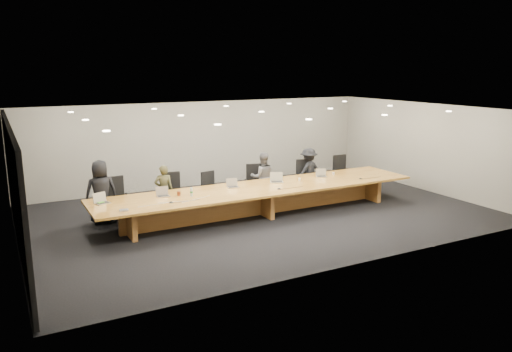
# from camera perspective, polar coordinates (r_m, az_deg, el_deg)

# --- Properties ---
(ground) EXTENTS (12.00, 12.00, 0.00)m
(ground) POSITION_cam_1_polar(r_m,az_deg,el_deg) (13.58, 0.59, -4.36)
(ground) COLOR black
(ground) RESTS_ON ground
(back_wall) EXTENTS (12.00, 0.02, 2.80)m
(back_wall) POSITION_cam_1_polar(r_m,az_deg,el_deg) (16.82, -5.92, 3.71)
(back_wall) COLOR #B2AFA2
(back_wall) RESTS_ON ground
(left_wall_panel) EXTENTS (0.08, 7.84, 2.74)m
(left_wall_panel) POSITION_cam_1_polar(r_m,az_deg,el_deg) (11.71, -25.87, -1.40)
(left_wall_panel) COLOR black
(left_wall_panel) RESTS_ON ground
(conference_table) EXTENTS (9.00, 1.80, 0.75)m
(conference_table) POSITION_cam_1_polar(r_m,az_deg,el_deg) (13.44, 0.60, -2.24)
(conference_table) COLOR #8E5C1E
(conference_table) RESTS_ON ground
(chair_far_left) EXTENTS (0.65, 0.65, 1.16)m
(chair_far_left) POSITION_cam_1_polar(r_m,az_deg,el_deg) (13.36, -15.48, -2.53)
(chair_far_left) COLOR black
(chair_far_left) RESTS_ON ground
(chair_left) EXTENTS (0.66, 0.66, 1.12)m
(chair_left) POSITION_cam_1_polar(r_m,az_deg,el_deg) (13.78, -9.46, -1.89)
(chair_left) COLOR black
(chair_left) RESTS_ON ground
(chair_mid_left) EXTENTS (0.62, 0.62, 1.04)m
(chair_mid_left) POSITION_cam_1_polar(r_m,az_deg,el_deg) (14.15, -5.06, -1.55)
(chair_mid_left) COLOR black
(chair_mid_left) RESTS_ON ground
(chair_mid_right) EXTENTS (0.72, 0.72, 1.11)m
(chair_mid_right) POSITION_cam_1_polar(r_m,az_deg,el_deg) (14.77, -0.11, -0.77)
(chair_mid_right) COLOR black
(chair_mid_right) RESTS_ON ground
(chair_right) EXTENTS (0.69, 0.69, 1.12)m
(chair_right) POSITION_cam_1_polar(r_m,az_deg,el_deg) (15.51, 5.68, -0.17)
(chair_right) COLOR black
(chair_right) RESTS_ON ground
(chair_far_right) EXTENTS (0.62, 0.62, 1.13)m
(chair_far_right) POSITION_cam_1_polar(r_m,az_deg,el_deg) (16.42, 9.89, 0.42)
(chair_far_right) COLOR black
(chair_far_right) RESTS_ON ground
(person_a) EXTENTS (0.81, 0.54, 1.63)m
(person_a) POSITION_cam_1_polar(r_m,az_deg,el_deg) (13.22, -17.29, -1.73)
(person_a) COLOR black
(person_a) RESTS_ON ground
(person_b) EXTENTS (0.56, 0.43, 1.36)m
(person_b) POSITION_cam_1_polar(r_m,az_deg,el_deg) (13.61, -10.49, -1.57)
(person_b) COLOR #39371F
(person_b) RESTS_ON ground
(person_c) EXTENTS (0.85, 0.75, 1.47)m
(person_c) POSITION_cam_1_polar(r_m,az_deg,el_deg) (14.67, 0.77, -0.13)
(person_c) COLOR #525254
(person_c) RESTS_ON ground
(person_d) EXTENTS (1.03, 0.72, 1.45)m
(person_d) POSITION_cam_1_polar(r_m,az_deg,el_deg) (15.65, 6.02, 0.55)
(person_d) COLOR black
(person_d) RESTS_ON ground
(laptop_a) EXTENTS (0.39, 0.34, 0.26)m
(laptop_a) POSITION_cam_1_polar(r_m,az_deg,el_deg) (12.31, -17.18, -2.44)
(laptop_a) COLOR #B9AA8D
(laptop_a) RESTS_ON conference_table
(laptop_b) EXTENTS (0.32, 0.24, 0.25)m
(laptop_b) POSITION_cam_1_polar(r_m,az_deg,el_deg) (12.61, -10.57, -1.78)
(laptop_b) COLOR tan
(laptop_b) RESTS_ON conference_table
(laptop_c) EXTENTS (0.34, 0.27, 0.24)m
(laptop_c) POSITION_cam_1_polar(r_m,az_deg,el_deg) (13.35, -2.65, -0.81)
(laptop_c) COLOR #B8A88C
(laptop_c) RESTS_ON conference_table
(laptop_d) EXTENTS (0.43, 0.38, 0.28)m
(laptop_d) POSITION_cam_1_polar(r_m,az_deg,el_deg) (13.93, 2.40, -0.17)
(laptop_d) COLOR #BFB491
(laptop_d) RESTS_ON conference_table
(laptop_e) EXTENTS (0.37, 0.32, 0.24)m
(laptop_e) POSITION_cam_1_polar(r_m,az_deg,el_deg) (14.75, 7.50, 0.36)
(laptop_e) COLOR tan
(laptop_e) RESTS_ON conference_table
(water_bottle) EXTENTS (0.08, 0.08, 0.21)m
(water_bottle) POSITION_cam_1_polar(r_m,az_deg,el_deg) (12.54, -7.39, -1.83)
(water_bottle) COLOR silver
(water_bottle) RESTS_ON conference_table
(amber_mug) EXTENTS (0.11, 0.11, 0.11)m
(amber_mug) POSITION_cam_1_polar(r_m,az_deg,el_deg) (12.65, -8.81, -1.99)
(amber_mug) COLOR #652912
(amber_mug) RESTS_ON conference_table
(paper_cup_near) EXTENTS (0.09, 0.09, 0.08)m
(paper_cup_near) POSITION_cam_1_polar(r_m,az_deg,el_deg) (14.19, 4.99, -0.39)
(paper_cup_near) COLOR white
(paper_cup_near) RESTS_ON conference_table
(paper_cup_far) EXTENTS (0.08, 0.08, 0.08)m
(paper_cup_far) POSITION_cam_1_polar(r_m,az_deg,el_deg) (15.07, 8.86, 0.26)
(paper_cup_far) COLOR silver
(paper_cup_far) RESTS_ON conference_table
(notepad) EXTENTS (0.26, 0.23, 0.01)m
(notepad) POSITION_cam_1_polar(r_m,az_deg,el_deg) (12.34, -17.38, -3.01)
(notepad) COLOR silver
(notepad) RESTS_ON conference_table
(lime_gadget) EXTENTS (0.17, 0.14, 0.02)m
(lime_gadget) POSITION_cam_1_polar(r_m,az_deg,el_deg) (12.34, -17.30, -2.91)
(lime_gadget) COLOR #61BB31
(lime_gadget) RESTS_ON notepad
(av_box) EXTENTS (0.22, 0.17, 0.03)m
(av_box) POSITION_cam_1_polar(r_m,az_deg,el_deg) (11.59, -14.85, -3.80)
(av_box) COLOR #AAA9AE
(av_box) RESTS_ON conference_table
(mic_left) EXTENTS (0.15, 0.15, 0.03)m
(mic_left) POSITION_cam_1_polar(r_m,az_deg,el_deg) (12.03, -9.70, -2.96)
(mic_left) COLOR black
(mic_left) RESTS_ON conference_table
(mic_center) EXTENTS (0.16, 0.16, 0.03)m
(mic_center) POSITION_cam_1_polar(r_m,az_deg,el_deg) (13.19, 2.66, -1.44)
(mic_center) COLOR black
(mic_center) RESTS_ON conference_table
(mic_right) EXTENTS (0.12, 0.12, 0.03)m
(mic_right) POSITION_cam_1_polar(r_m,az_deg,el_deg) (14.70, 11.87, -0.27)
(mic_right) COLOR black
(mic_right) RESTS_ON conference_table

